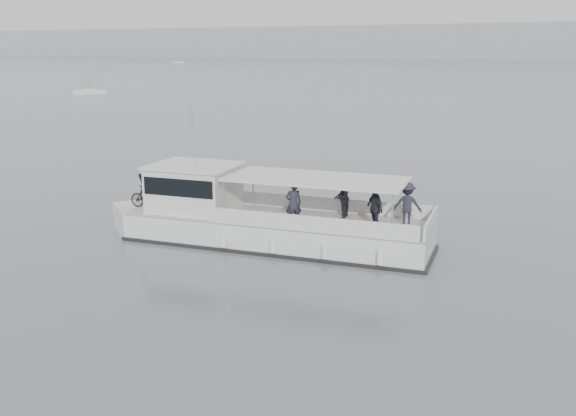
% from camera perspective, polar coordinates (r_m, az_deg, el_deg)
% --- Properties ---
extents(ground, '(1400.00, 1400.00, 0.00)m').
position_cam_1_polar(ground, '(28.22, 3.23, -2.26)').
color(ground, '#50585F').
rests_on(ground, ground).
extents(tour_boat, '(14.45, 4.74, 6.01)m').
position_cam_1_polar(tour_boat, '(26.82, -3.48, -0.94)').
color(tour_boat, white).
rests_on(tour_boat, ground).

